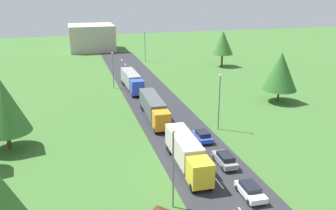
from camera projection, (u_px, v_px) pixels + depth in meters
The scene contains 16 objects.
road at pixel (180, 134), 54.70m from camera, with size 10.00×140.00×0.06m, color #2B2B30.
lane_marking_centre at pixel (187, 142), 51.67m from camera, with size 0.16×122.86×0.01m.
truck_lead at pixel (187, 152), 44.03m from camera, with size 2.77×12.16×3.56m.
truck_second at pixel (154, 107), 60.04m from camera, with size 2.86×13.67×3.48m.
truck_third at pixel (132, 80), 76.75m from camera, with size 2.78×12.50×3.51m.
car_lead at pixel (250, 190), 38.31m from camera, with size 2.00×4.21×1.34m.
car_second at pixel (225, 159), 44.99m from camera, with size 1.89×4.54×1.51m.
car_third at pixel (202, 136), 51.96m from camera, with size 1.91×3.99×1.46m.
lamppost_lead at pixel (173, 165), 35.37m from camera, with size 0.36×0.36×8.33m.
lamppost_second at pixel (219, 99), 54.97m from camera, with size 0.36×0.36×8.66m.
lamppost_third at pixel (113, 68), 77.22m from camera, with size 0.36×0.36×7.72m.
lamppost_fourth at pixel (145, 44), 104.14m from camera, with size 0.36×0.36×8.82m.
tree_maple at pixel (4, 106), 47.97m from camera, with size 6.53×6.53×9.66m.
tree_pine at pixel (281, 71), 67.88m from camera, with size 6.41×6.41×9.39m.
tree_elm at pixel (223, 43), 97.42m from camera, with size 5.60×5.60×9.45m.
distant_building at pixel (92, 38), 122.11m from camera, with size 14.47×13.34×8.37m, color #B2A899.
Camera 1 is at (-15.15, -23.80, 21.26)m, focal length 39.39 mm.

